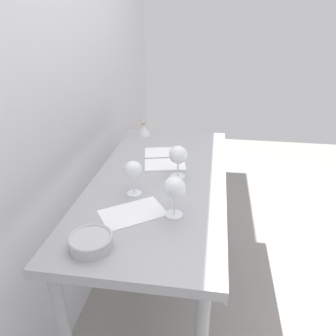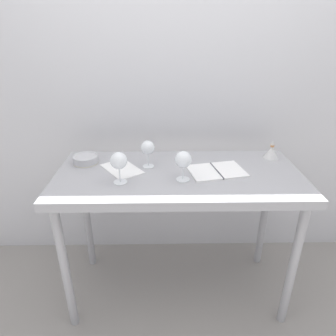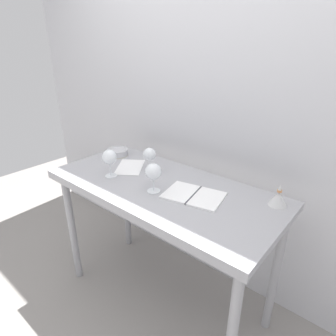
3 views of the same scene
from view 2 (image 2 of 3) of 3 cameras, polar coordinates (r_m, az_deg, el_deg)
ground_plane at (r=2.26m, az=1.67°, el=-21.86°), size 6.00×6.00×0.00m
back_wall at (r=2.06m, az=1.53°, el=15.36°), size 3.80×0.04×2.60m
steel_counter at (r=1.76m, az=2.00°, el=-4.00°), size 1.40×0.65×0.90m
wine_glass_near_center at (r=1.58m, az=2.95°, el=1.50°), size 0.09×0.09×0.17m
wine_glass_near_left at (r=1.57m, az=-9.39°, el=1.24°), size 0.09×0.09×0.17m
wine_glass_far_left at (r=1.74m, az=-3.87°, el=3.74°), size 0.08×0.08×0.16m
open_notebook at (r=1.74m, az=9.25°, el=-0.53°), size 0.35×0.28×0.01m
tasting_sheet_upper at (r=1.77m, az=-8.80°, el=-0.12°), size 0.28×0.30×0.00m
tasting_bowl at (r=1.89m, az=-15.44°, el=1.69°), size 0.15×0.15×0.05m
decanter_funnel at (r=2.00m, az=19.13°, el=2.91°), size 0.10×0.10×0.12m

